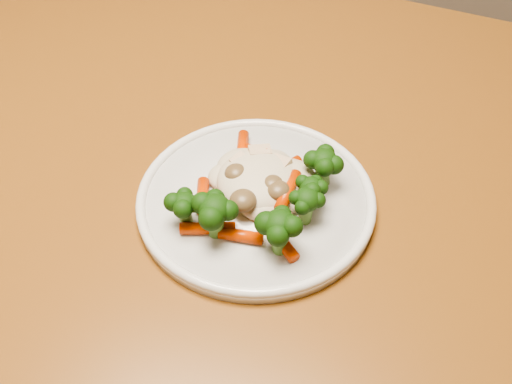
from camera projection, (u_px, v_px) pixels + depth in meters
dining_table at (290, 250)px, 0.73m from camera, size 1.38×1.02×0.75m
plate at (256, 202)px, 0.65m from camera, size 0.24×0.24×0.01m
meal at (263, 192)px, 0.62m from camera, size 0.16×0.17×0.04m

